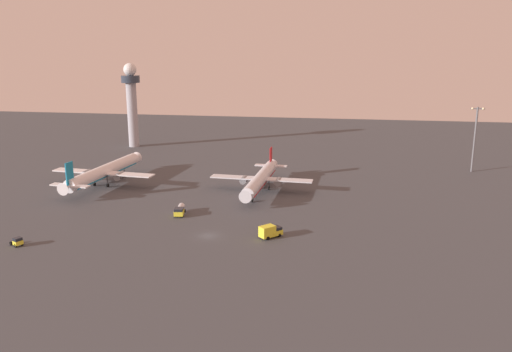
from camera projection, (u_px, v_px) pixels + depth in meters
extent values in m
plane|color=#424449|center=(208.00, 236.00, 126.10)|extent=(416.00, 416.00, 0.00)
cylinder|color=#A8A8B2|center=(132.00, 115.00, 231.52)|extent=(4.40, 4.40, 28.20)
cylinder|color=#2D3847|center=(130.00, 79.00, 227.69)|extent=(8.00, 8.00, 3.00)
sphere|color=silver|center=(130.00, 70.00, 226.70)|extent=(5.60, 5.60, 5.60)
cylinder|color=white|center=(105.00, 171.00, 170.69)|extent=(8.15, 39.33, 4.13)
cone|color=white|center=(135.00, 158.00, 190.21)|extent=(4.17, 3.00, 3.92)
cone|color=white|center=(66.00, 188.00, 150.97)|extent=(4.01, 3.41, 3.72)
cube|color=white|center=(103.00, 173.00, 169.73)|extent=(35.03, 7.91, 0.38)
cube|color=white|center=(70.00, 185.00, 152.85)|extent=(12.16, 3.83, 0.38)
cube|color=#1984B2|center=(70.00, 174.00, 152.34)|extent=(0.68, 3.49, 7.06)
cylinder|color=slate|center=(87.00, 174.00, 171.43)|extent=(2.78, 4.14, 2.39)
cylinder|color=slate|center=(120.00, 176.00, 168.40)|extent=(2.78, 4.14, 2.39)
cube|color=#1984B2|center=(105.00, 175.00, 170.97)|extent=(7.41, 36.18, 0.39)
cylinder|color=#333338|center=(124.00, 168.00, 182.87)|extent=(0.30, 0.30, 3.86)
cylinder|color=black|center=(124.00, 174.00, 183.35)|extent=(0.56, 1.23, 1.20)
cylinder|color=#333338|center=(94.00, 178.00, 169.23)|extent=(0.30, 0.30, 3.86)
cylinder|color=black|center=(94.00, 184.00, 169.70)|extent=(0.56, 1.23, 1.20)
cylinder|color=#333338|center=(107.00, 179.00, 168.02)|extent=(0.30, 0.30, 3.86)
cylinder|color=black|center=(108.00, 185.00, 168.49)|extent=(0.56, 1.23, 1.20)
cylinder|color=silver|center=(260.00, 179.00, 162.63)|extent=(5.72, 36.20, 3.81)
cone|color=silver|center=(246.00, 196.00, 144.42)|extent=(3.74, 2.59, 3.61)
cone|color=silver|center=(272.00, 165.00, 181.02)|extent=(3.57, 2.98, 3.42)
cube|color=silver|center=(261.00, 179.00, 163.62)|extent=(32.21, 5.71, 0.35)
cube|color=silver|center=(271.00, 166.00, 179.17)|extent=(11.13, 2.99, 0.35)
cube|color=red|center=(271.00, 157.00, 178.14)|extent=(0.47, 3.22, 6.51)
cylinder|color=slate|center=(279.00, 182.00, 162.66)|extent=(2.39, 3.72, 2.20)
cylinder|color=slate|center=(244.00, 180.00, 164.93)|extent=(2.39, 3.72, 2.20)
cube|color=red|center=(260.00, 182.00, 162.88)|extent=(5.19, 33.30, 0.36)
cylinder|color=#333338|center=(252.00, 194.00, 152.14)|extent=(0.28, 0.28, 3.55)
cylinder|color=black|center=(252.00, 200.00, 152.57)|extent=(0.46, 1.12, 1.10)
cylinder|color=#333338|center=(269.00, 183.00, 164.98)|extent=(0.28, 0.28, 3.55)
cylinder|color=black|center=(269.00, 188.00, 165.42)|extent=(0.46, 1.12, 1.10)
cylinder|color=#333338|center=(255.00, 182.00, 165.89)|extent=(0.28, 0.28, 3.55)
cylinder|color=black|center=(255.00, 187.00, 166.32)|extent=(0.46, 1.12, 1.10)
cube|color=yellow|center=(276.00, 232.00, 125.65)|extent=(3.64, 3.64, 1.20)
cube|color=#1E232D|center=(276.00, 228.00, 125.42)|extent=(3.27, 3.27, 0.70)
cube|color=yellow|center=(267.00, 231.00, 124.07)|extent=(4.17, 4.18, 2.60)
cylinder|color=black|center=(274.00, 233.00, 126.84)|extent=(0.85, 0.85, 0.90)
cylinder|color=black|center=(279.00, 235.00, 125.19)|extent=(0.85, 0.85, 0.90)
cylinder|color=black|center=(262.00, 236.00, 124.84)|extent=(0.85, 0.85, 0.90)
cylinder|color=black|center=(268.00, 238.00, 123.19)|extent=(0.85, 0.85, 0.90)
cube|color=yellow|center=(179.00, 213.00, 139.80)|extent=(2.80, 3.31, 1.20)
cube|color=#1E232D|center=(179.00, 209.00, 139.57)|extent=(2.56, 2.93, 0.70)
cylinder|color=silver|center=(181.00, 208.00, 142.32)|extent=(2.38, 4.41, 1.80)
cylinder|color=black|center=(183.00, 215.00, 139.52)|extent=(0.42, 0.93, 0.90)
cylinder|color=black|center=(175.00, 215.00, 139.56)|extent=(0.42, 0.93, 0.90)
cylinder|color=black|center=(185.00, 211.00, 143.25)|extent=(0.42, 0.93, 0.90)
cylinder|color=black|center=(177.00, 211.00, 143.28)|extent=(0.42, 0.93, 0.90)
cube|color=yellow|center=(18.00, 242.00, 119.41)|extent=(2.27, 2.35, 0.90)
cube|color=#1E232D|center=(18.00, 239.00, 119.21)|extent=(2.03, 2.13, 0.70)
cylinder|color=black|center=(22.00, 244.00, 119.96)|extent=(0.93, 0.70, 0.90)
cylinder|color=black|center=(16.00, 245.00, 118.82)|extent=(0.93, 0.70, 0.90)
cylinder|color=black|center=(17.00, 242.00, 121.19)|extent=(0.93, 0.70, 0.90)
cylinder|color=black|center=(11.00, 243.00, 120.04)|extent=(0.93, 0.70, 0.90)
cylinder|color=slate|center=(475.00, 140.00, 186.14)|extent=(0.70, 0.70, 23.21)
cube|color=slate|center=(478.00, 109.00, 183.44)|extent=(4.80, 0.40, 0.40)
sphere|color=#F9EAB2|center=(472.00, 109.00, 183.72)|extent=(0.90, 0.90, 0.90)
sphere|color=#F9EAB2|center=(483.00, 109.00, 183.16)|extent=(0.90, 0.90, 0.90)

